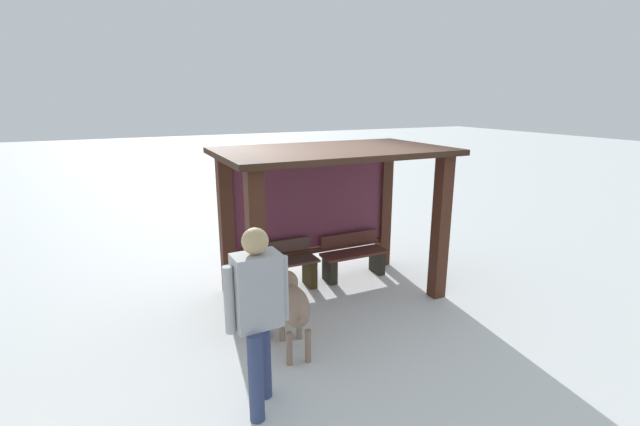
% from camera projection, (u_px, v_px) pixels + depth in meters
% --- Properties ---
extents(ground_plane, '(60.00, 60.00, 0.00)m').
position_uv_depth(ground_plane, '(332.00, 294.00, 6.65)').
color(ground_plane, white).
extents(bus_shelter, '(3.20, 1.90, 2.21)m').
position_uv_depth(bus_shelter, '(326.00, 189.00, 6.42)').
color(bus_shelter, '#432216').
rests_on(bus_shelter, ground).
extents(bench_left_inside, '(1.10, 0.39, 0.76)m').
position_uv_depth(bench_left_inside, '(282.00, 269.00, 6.70)').
color(bench_left_inside, '#4D342C').
rests_on(bench_left_inside, ground).
extents(bench_center_inside, '(1.10, 0.39, 0.72)m').
position_uv_depth(bench_center_inside, '(353.00, 258.00, 7.22)').
color(bench_center_inside, '#502822').
rests_on(bench_center_inside, ground).
extents(person_walking, '(0.61, 0.43, 1.81)m').
position_uv_depth(person_walking, '(258.00, 307.00, 3.95)').
color(person_walking, '#B0B2B7').
rests_on(person_walking, ground).
extents(dog, '(0.50, 1.17, 0.81)m').
position_uv_depth(dog, '(293.00, 303.00, 5.09)').
color(dog, '#907360').
rests_on(dog, ground).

